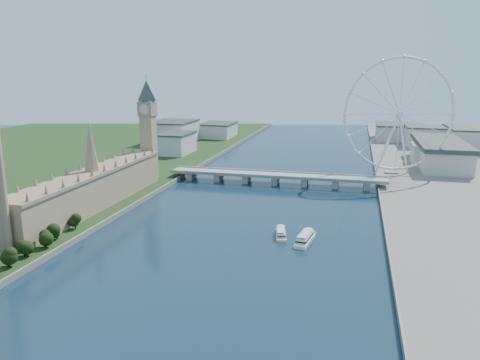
% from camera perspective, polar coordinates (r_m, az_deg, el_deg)
% --- Properties ---
extents(ground, '(2000.00, 2000.00, 0.00)m').
position_cam_1_polar(ground, '(208.80, -10.54, -19.40)').
color(ground, '#183544').
rests_on(ground, ground).
extents(parliament_range, '(24.00, 200.00, 70.00)m').
position_cam_1_polar(parliament_range, '(398.54, -17.42, -1.01)').
color(parliament_range, tan).
rests_on(parliament_range, ground).
extents(big_ben, '(20.02, 20.02, 110.00)m').
position_cam_1_polar(big_ben, '(484.74, -11.19, 7.53)').
color(big_ben, tan).
rests_on(big_ben, ground).
extents(westminster_bridge, '(220.00, 22.00, 9.50)m').
position_cam_1_polar(westminster_bridge, '(477.12, 4.36, 0.36)').
color(westminster_bridge, gray).
rests_on(westminster_bridge, ground).
extents(london_eye, '(113.60, 39.12, 124.30)m').
position_cam_1_polar(london_eye, '(517.89, 18.86, 7.52)').
color(london_eye, silver).
rests_on(london_eye, ground).
extents(county_hall, '(54.00, 144.00, 35.00)m').
position_cam_1_polar(county_hall, '(607.58, 23.01, 1.46)').
color(county_hall, beige).
rests_on(county_hall, ground).
extents(city_skyline, '(505.00, 280.00, 32.00)m').
position_cam_1_polar(city_skyline, '(726.35, 10.92, 5.37)').
color(city_skyline, beige).
rests_on(city_skyline, ground).
extents(tour_boat_near, '(12.01, 27.95, 5.97)m').
position_cam_1_polar(tour_boat_near, '(327.46, 5.00, -6.86)').
color(tour_boat_near, silver).
rests_on(tour_boat_near, ground).
extents(tour_boat_far, '(12.82, 32.69, 7.05)m').
position_cam_1_polar(tour_boat_far, '(318.42, 7.90, -7.53)').
color(tour_boat_far, beige).
rests_on(tour_boat_far, ground).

